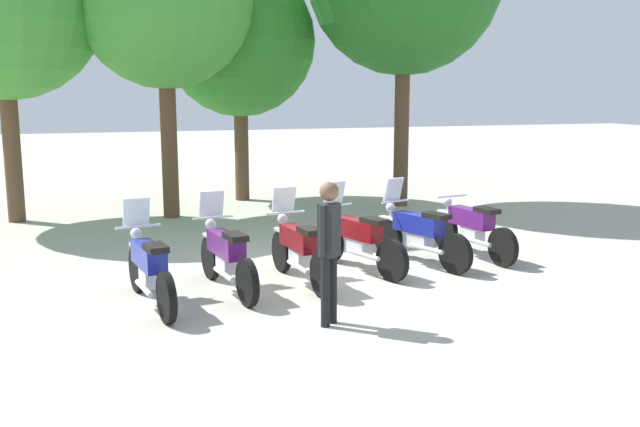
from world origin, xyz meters
TOP-DOWN VIEW (x-y plane):
  - ground_plane at (0.00, 0.00)m, footprint 80.00×80.00m
  - motorcycle_0 at (-2.75, -0.59)m, footprint 0.62×2.18m
  - motorcycle_1 at (-1.65, -0.24)m, footprint 0.62×2.18m
  - motorcycle_2 at (-0.55, -0.18)m, footprint 0.62×2.19m
  - motorcycle_3 at (0.53, 0.23)m, footprint 0.85×2.12m
  - motorcycle_4 at (1.63, 0.30)m, footprint 0.87×2.11m
  - motorcycle_5 at (2.73, 0.49)m, footprint 0.62×2.18m
  - person_0 at (-0.77, -2.09)m, footprint 0.36×0.33m
  - tree_1 at (-1.66, 6.02)m, footprint 3.81×3.81m
  - tree_2 at (0.41, 7.98)m, footprint 3.82×3.82m

SIDE VIEW (x-z plane):
  - ground_plane at x=0.00m, z-range 0.00..0.00m
  - motorcycle_5 at x=2.73m, z-range 0.01..1.00m
  - motorcycle_0 at x=-2.75m, z-range -0.17..1.20m
  - motorcycle_1 at x=-1.65m, z-range -0.17..1.20m
  - motorcycle_2 at x=-0.55m, z-range -0.17..1.20m
  - motorcycle_3 at x=0.53m, z-range -0.17..1.20m
  - motorcycle_4 at x=1.63m, z-range -0.17..1.20m
  - person_0 at x=-0.77m, z-range 0.16..1.91m
  - tree_2 at x=0.41m, z-range 1.05..7.01m
  - tree_1 at x=-1.66m, z-range 1.39..8.03m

